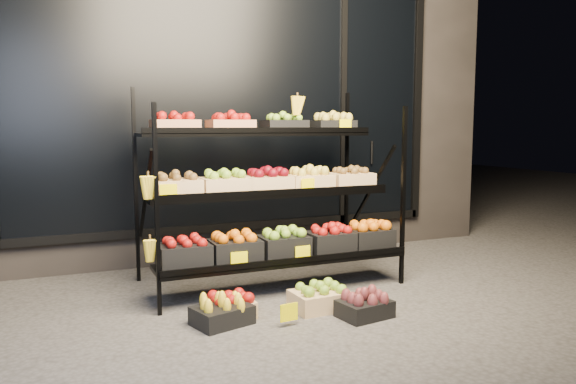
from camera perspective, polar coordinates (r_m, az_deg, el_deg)
name	(u,v)px	position (r m, az deg, el deg)	size (l,w,h in m)	color
ground	(301,304)	(4.31, 1.33, -11.34)	(24.00, 24.00, 0.00)	#514F4C
building	(207,90)	(6.56, -8.26, 10.25)	(6.00, 2.08, 3.50)	#2D2826
display_rack	(270,192)	(4.68, -1.81, -0.03)	(2.18, 1.02, 1.72)	black
tag_floor_a	(289,318)	(3.84, 0.10, -12.69)	(0.13, 0.01, 0.12)	#FFED00
tag_floor_b	(357,308)	(4.07, 7.03, -11.62)	(0.13, 0.01, 0.12)	#FFED00
floor_crate_left	(230,305)	(4.05, -5.90, -11.36)	(0.34, 0.26, 0.18)	tan
floor_crate_midleft	(222,312)	(3.90, -6.72, -11.97)	(0.43, 0.37, 0.19)	black
floor_crate_midright	(320,297)	(4.18, 3.23, -10.57)	(0.41, 0.32, 0.20)	tan
floor_crate_right	(365,305)	(4.05, 7.78, -11.33)	(0.39, 0.31, 0.19)	black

